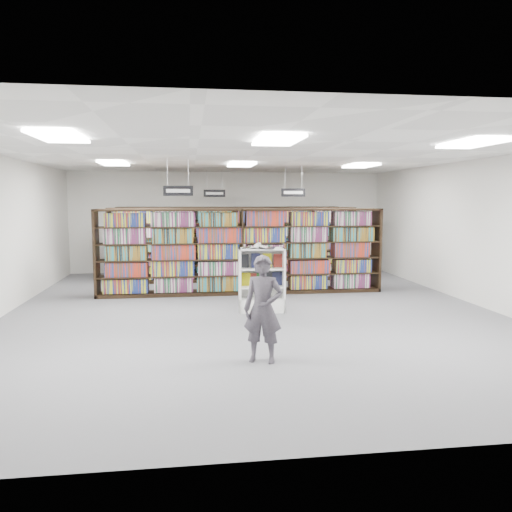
{
  "coord_description": "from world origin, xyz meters",
  "views": [
    {
      "loc": [
        -1.27,
        -10.16,
        2.31
      ],
      "look_at": [
        0.16,
        0.5,
        1.1
      ],
      "focal_mm": 35.0,
      "sensor_mm": 36.0,
      "label": 1
    }
  ],
  "objects": [
    {
      "name": "aisle_sign_right",
      "position": [
        1.5,
        3.0,
        2.53
      ],
      "size": [
        0.65,
        0.02,
        0.8
      ],
      "color": "#B2B2B7",
      "rests_on": "ceiling"
    },
    {
      "name": "endcap_display",
      "position": [
        0.2,
        -0.01,
        0.46
      ],
      "size": [
        0.97,
        0.52,
        1.33
      ],
      "rotation": [
        0.0,
        0.0,
        -0.05
      ],
      "color": "white",
      "rests_on": "floor"
    },
    {
      "name": "wall_right",
      "position": [
        5.0,
        0.0,
        1.6
      ],
      "size": [
        0.1,
        12.0,
        3.2
      ],
      "primitive_type": "cube",
      "color": "silver",
      "rests_on": "ground"
    },
    {
      "name": "troffer_front_right",
      "position": [
        3.0,
        -3.0,
        3.16
      ],
      "size": [
        0.6,
        1.2,
        0.04
      ],
      "primitive_type": "cube",
      "color": "white",
      "rests_on": "ceiling"
    },
    {
      "name": "bookshelf_row_mid",
      "position": [
        0.0,
        4.0,
        1.05
      ],
      "size": [
        7.0,
        0.6,
        2.1
      ],
      "color": "black",
      "rests_on": "floor"
    },
    {
      "name": "troffer_back_left",
      "position": [
        -3.0,
        2.0,
        3.16
      ],
      "size": [
        0.6,
        1.2,
        0.04
      ],
      "primitive_type": "cube",
      "color": "white",
      "rests_on": "ceiling"
    },
    {
      "name": "troffer_front_left",
      "position": [
        -3.0,
        -3.0,
        3.16
      ],
      "size": [
        0.6,
        1.2,
        0.04
      ],
      "primitive_type": "cube",
      "color": "white",
      "rests_on": "ceiling"
    },
    {
      "name": "wall_back",
      "position": [
        0.0,
        6.0,
        1.6
      ],
      "size": [
        10.0,
        0.1,
        3.2
      ],
      "primitive_type": "cube",
      "color": "silver",
      "rests_on": "ground"
    },
    {
      "name": "troffer_front_center",
      "position": [
        0.0,
        -3.0,
        3.16
      ],
      "size": [
        0.6,
        1.2,
        0.04
      ],
      "primitive_type": "cube",
      "color": "white",
      "rests_on": "ceiling"
    },
    {
      "name": "shopper",
      "position": [
        -0.25,
        -3.29,
        0.77
      ],
      "size": [
        0.65,
        0.54,
        1.54
      ],
      "primitive_type": "imported",
      "rotation": [
        0.0,
        0.0,
        -0.36
      ],
      "color": "#47414B",
      "rests_on": "floor"
    },
    {
      "name": "floor",
      "position": [
        0.0,
        0.0,
        0.0
      ],
      "size": [
        12.0,
        12.0,
        0.0
      ],
      "primitive_type": "plane",
      "color": "#525257",
      "rests_on": "ground"
    },
    {
      "name": "open_book",
      "position": [
        0.13,
        -0.09,
        1.36
      ],
      "size": [
        0.72,
        0.54,
        0.13
      ],
      "rotation": [
        0.0,
        0.0,
        -0.28
      ],
      "color": "black",
      "rests_on": "endcap_display"
    },
    {
      "name": "aisle_sign_left",
      "position": [
        -1.5,
        1.0,
        2.53
      ],
      "size": [
        0.65,
        0.02,
        0.8
      ],
      "color": "#B2B2B7",
      "rests_on": "ceiling"
    },
    {
      "name": "aisle_sign_center",
      "position": [
        -0.5,
        5.0,
        2.53
      ],
      "size": [
        0.65,
        0.02,
        0.8
      ],
      "color": "#B2B2B7",
      "rests_on": "ceiling"
    },
    {
      "name": "troffer_back_center",
      "position": [
        0.0,
        2.0,
        3.16
      ],
      "size": [
        0.6,
        1.2,
        0.04
      ],
      "primitive_type": "cube",
      "color": "white",
      "rests_on": "ceiling"
    },
    {
      "name": "bookshelf_row_far",
      "position": [
        0.0,
        5.7,
        1.05
      ],
      "size": [
        7.0,
        0.6,
        2.1
      ],
      "color": "black",
      "rests_on": "floor"
    },
    {
      "name": "wall_front",
      "position": [
        0.0,
        -6.0,
        1.6
      ],
      "size": [
        10.0,
        0.1,
        3.2
      ],
      "primitive_type": "cube",
      "color": "silver",
      "rests_on": "ground"
    },
    {
      "name": "troffer_back_right",
      "position": [
        3.0,
        2.0,
        3.16
      ],
      "size": [
        0.6,
        1.2,
        0.04
      ],
      "primitive_type": "cube",
      "color": "white",
      "rests_on": "ceiling"
    },
    {
      "name": "ceiling",
      "position": [
        0.0,
        0.0,
        3.2
      ],
      "size": [
        10.0,
        12.0,
        0.1
      ],
      "primitive_type": "cube",
      "color": "silver",
      "rests_on": "wall_back"
    },
    {
      "name": "bookshelf_row_near",
      "position": [
        0.0,
        2.0,
        1.05
      ],
      "size": [
        7.0,
        0.6,
        2.1
      ],
      "color": "black",
      "rests_on": "floor"
    }
  ]
}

